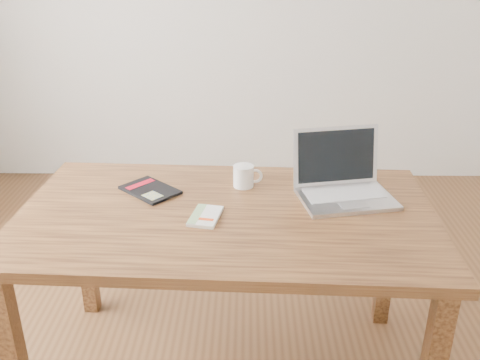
{
  "coord_description": "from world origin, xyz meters",
  "views": [
    {
      "loc": [
        -0.06,
        -1.8,
        1.65
      ],
      "look_at": [
        -0.08,
        -0.01,
        0.85
      ],
      "focal_mm": 40.0,
      "sensor_mm": 36.0,
      "label": 1
    }
  ],
  "objects_px": {
    "desk": "(226,233)",
    "white_guidebook": "(205,216)",
    "black_guidebook": "(150,190)",
    "coffee_mug": "(244,176)",
    "laptop": "(343,183)"
  },
  "relations": [
    {
      "from": "desk",
      "to": "white_guidebook",
      "type": "relative_size",
      "value": 8.93
    },
    {
      "from": "laptop",
      "to": "coffee_mug",
      "type": "relative_size",
      "value": 3.36
    },
    {
      "from": "desk",
      "to": "white_guidebook",
      "type": "xyz_separation_m",
      "value": [
        -0.07,
        -0.05,
        0.1
      ]
    },
    {
      "from": "white_guidebook",
      "to": "desk",
      "type": "bearing_deg",
      "value": 45.58
    },
    {
      "from": "coffee_mug",
      "to": "desk",
      "type": "bearing_deg",
      "value": -107.48
    },
    {
      "from": "white_guidebook",
      "to": "black_guidebook",
      "type": "relative_size",
      "value": 0.66
    },
    {
      "from": "black_guidebook",
      "to": "laptop",
      "type": "xyz_separation_m",
      "value": [
        0.75,
        -0.02,
        0.05
      ]
    },
    {
      "from": "desk",
      "to": "white_guidebook",
      "type": "distance_m",
      "value": 0.13
    },
    {
      "from": "black_guidebook",
      "to": "laptop",
      "type": "height_order",
      "value": "laptop"
    },
    {
      "from": "white_guidebook",
      "to": "laptop",
      "type": "distance_m",
      "value": 0.55
    },
    {
      "from": "coffee_mug",
      "to": "black_guidebook",
      "type": "bearing_deg",
      "value": -172.93
    },
    {
      "from": "laptop",
      "to": "black_guidebook",
      "type": "bearing_deg",
      "value": 166.6
    },
    {
      "from": "laptop",
      "to": "coffee_mug",
      "type": "xyz_separation_m",
      "value": [
        -0.38,
        0.08,
        -0.01
      ]
    },
    {
      "from": "desk",
      "to": "black_guidebook",
      "type": "height_order",
      "value": "black_guidebook"
    },
    {
      "from": "white_guidebook",
      "to": "black_guidebook",
      "type": "bearing_deg",
      "value": 147.99
    }
  ]
}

